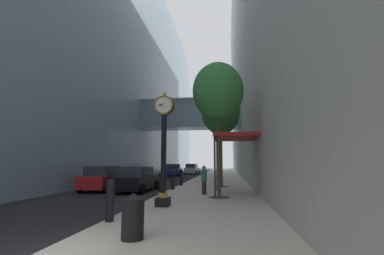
{
  "coord_description": "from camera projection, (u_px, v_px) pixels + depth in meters",
  "views": [
    {
      "loc": [
        3.77,
        -4.58,
        1.9
      ],
      "look_at": [
        0.82,
        17.94,
        4.91
      ],
      "focal_mm": 24.8,
      "sensor_mm": 36.0,
      "label": 1
    }
  ],
  "objects": [
    {
      "name": "ground_plane",
      "position": [
        195.0,
        179.0,
        31.28
      ],
      "size": [
        110.0,
        110.0,
        0.0
      ],
      "primitive_type": "plane",
      "color": "black",
      "rests_on": "ground"
    },
    {
      "name": "sidewalk_right",
      "position": [
        219.0,
        177.0,
        33.89
      ],
      "size": [
        5.48,
        80.0,
        0.14
      ],
      "primitive_type": "cube",
      "color": "beige",
      "rests_on": "ground"
    },
    {
      "name": "building_block_left",
      "position": [
        120.0,
        68.0,
        37.63
      ],
      "size": [
        21.4,
        80.0,
        30.56
      ],
      "color": "#849EB2",
      "rests_on": "ground"
    },
    {
      "name": "building_block_right",
      "position": [
        271.0,
        33.0,
        35.45
      ],
      "size": [
        9.0,
        80.0,
        38.28
      ],
      "color": "#B7B2A8",
      "rests_on": "ground"
    },
    {
      "name": "street_clock",
      "position": [
        164.0,
        142.0,
        11.07
      ],
      "size": [
        0.84,
        0.55,
        4.74
      ],
      "color": "black",
      "rests_on": "sidewalk_right"
    },
    {
      "name": "bollard_nearest",
      "position": [
        110.0,
        199.0,
        8.05
      ],
      "size": [
        0.27,
        0.27,
        1.25
      ],
      "color": "black",
      "rests_on": "sidewalk_right"
    },
    {
      "name": "bollard_third",
      "position": [
        161.0,
        183.0,
        14.26
      ],
      "size": [
        0.27,
        0.27,
        1.25
      ],
      "color": "black",
      "rests_on": "sidewalk_right"
    },
    {
      "name": "bollard_fourth",
      "position": [
        173.0,
        180.0,
        17.36
      ],
      "size": [
        0.27,
        0.27,
        1.25
      ],
      "color": "black",
      "rests_on": "sidewalk_right"
    },
    {
      "name": "bollard_fifth",
      "position": [
        181.0,
        177.0,
        20.47
      ],
      "size": [
        0.27,
        0.27,
        1.25
      ],
      "color": "black",
      "rests_on": "sidewalk_right"
    },
    {
      "name": "street_tree_near",
      "position": [
        218.0,
        92.0,
        14.07
      ],
      "size": [
        2.7,
        2.7,
        7.07
      ],
      "color": "#333335",
      "rests_on": "sidewalk_right"
    },
    {
      "name": "street_tree_mid_near",
      "position": [
        221.0,
        113.0,
        20.14
      ],
      "size": [
        2.9,
        2.9,
        7.19
      ],
      "color": "#333335",
      "rests_on": "sidewalk_right"
    },
    {
      "name": "trash_bin",
      "position": [
        133.0,
        215.0,
        6.18
      ],
      "size": [
        0.53,
        0.53,
        1.05
      ],
      "color": "black",
      "rests_on": "sidewalk_right"
    },
    {
      "name": "pedestrian_walking",
      "position": [
        204.0,
        179.0,
        14.92
      ],
      "size": [
        0.37,
        0.37,
        1.58
      ],
      "color": "#23232D",
      "rests_on": "sidewalk_right"
    },
    {
      "name": "storefront_awning",
      "position": [
        235.0,
        138.0,
        15.09
      ],
      "size": [
        2.4,
        3.6,
        3.3
      ],
      "color": "maroon",
      "rests_on": "sidewalk_right"
    },
    {
      "name": "car_red_near",
      "position": [
        104.0,
        179.0,
        18.19
      ],
      "size": [
        2.03,
        4.24,
        1.66
      ],
      "color": "#AD191E",
      "rests_on": "ground"
    },
    {
      "name": "car_white_mid",
      "position": [
        192.0,
        169.0,
        43.96
      ],
      "size": [
        2.19,
        4.65,
        1.69
      ],
      "color": "silver",
      "rests_on": "ground"
    },
    {
      "name": "car_black_far",
      "position": [
        137.0,
        179.0,
        17.55
      ],
      "size": [
        2.16,
        4.52,
        1.63
      ],
      "color": "black",
      "rests_on": "ground"
    },
    {
      "name": "car_blue_trailing",
      "position": [
        174.0,
        170.0,
        37.78
      ],
      "size": [
        2.14,
        4.59,
        1.69
      ],
      "color": "navy",
      "rests_on": "ground"
    }
  ]
}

